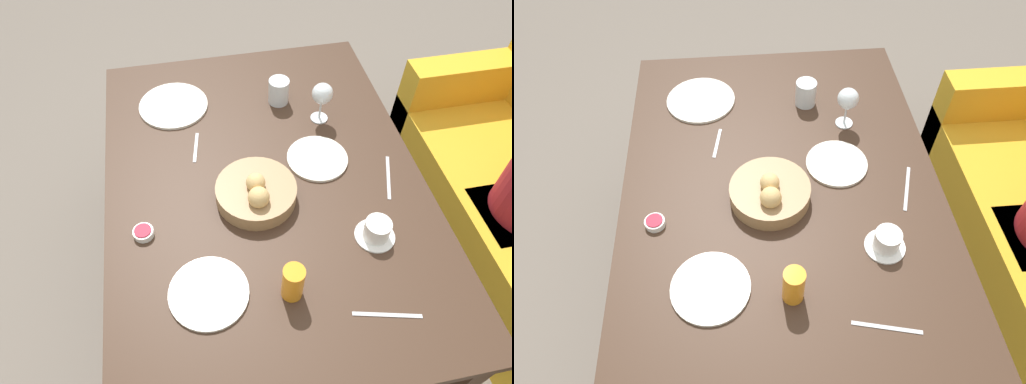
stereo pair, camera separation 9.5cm
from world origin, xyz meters
The scene contains 14 objects.
ground_plane centered at (0.00, 0.00, 0.00)m, with size 10.00×10.00×0.00m, color #6B6056.
dining_table centered at (0.00, 0.00, 0.63)m, with size 1.43×1.05×0.71m.
bread_basket centered at (0.07, -0.04, 0.75)m, with size 0.26×0.26×0.11m.
plate_near_left centered at (-0.43, -0.27, 0.72)m, with size 0.26×0.26×0.01m.
plate_near_right centered at (0.37, -0.24, 0.72)m, with size 0.23×0.23×0.01m.
plate_far_center centered at (-0.06, 0.20, 0.72)m, with size 0.21×0.21×0.01m.
juice_glass centered at (0.41, -0.01, 0.78)m, with size 0.06×0.06×0.12m.
water_tumbler centered at (-0.38, 0.13, 0.76)m, with size 0.08×0.08×0.10m.
wine_glass centered at (-0.26, 0.26, 0.83)m, with size 0.08×0.08×0.16m.
coffee_cup centered at (0.28, 0.28, 0.75)m, with size 0.12×0.12×0.07m.
jam_bowl_berry centered at (0.14, -0.40, 0.73)m, with size 0.06×0.06×0.03m.
fork_silver centered at (0.52, 0.23, 0.72)m, with size 0.05×0.19×0.00m.
knife_silver centered at (0.06, 0.41, 0.72)m, with size 0.18×0.07×0.00m.
spoon_coffee centered at (-0.20, -0.21, 0.72)m, with size 0.14×0.04×0.00m.
Camera 2 is at (0.96, -0.12, 1.88)m, focal length 32.00 mm.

